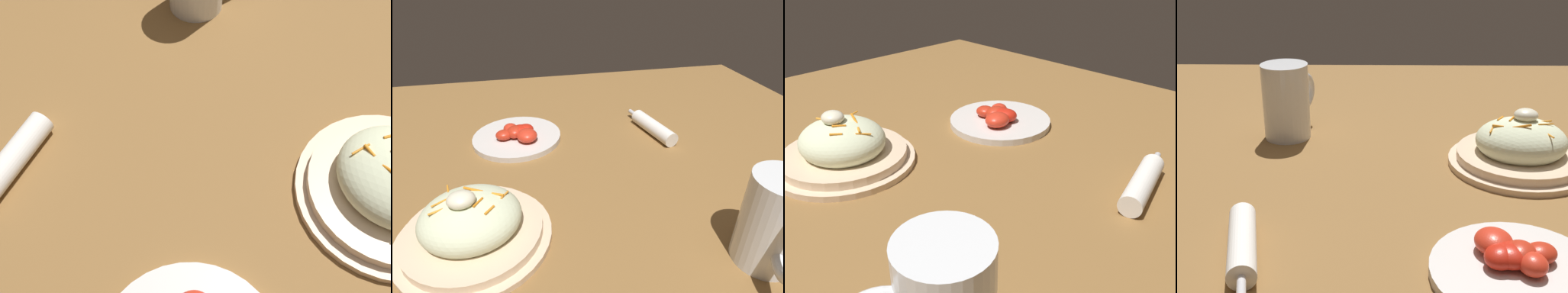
# 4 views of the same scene
# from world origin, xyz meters

# --- Properties ---
(ground_plane) EXTENTS (1.43, 1.43, 0.00)m
(ground_plane) POSITION_xyz_m (0.00, 0.00, 0.00)
(ground_plane) COLOR olive
(salad_plate) EXTENTS (0.23, 0.23, 0.10)m
(salad_plate) POSITION_xyz_m (-0.17, -0.04, 0.03)
(salad_plate) COLOR beige
(salad_plate) RESTS_ON ground_plane
(beer_mug) EXTENTS (0.09, 0.13, 0.14)m
(beer_mug) POSITION_xyz_m (0.23, -0.17, 0.06)
(beer_mug) COLOR white
(beer_mug) RESTS_ON ground_plane
(napkin_roll) EXTENTS (0.07, 0.18, 0.03)m
(napkin_roll) POSITION_xyz_m (0.22, 0.23, 0.02)
(napkin_roll) COLOR white
(napkin_roll) RESTS_ON ground_plane
(tomato_plate) EXTENTS (0.20, 0.20, 0.04)m
(tomato_plate) POSITION_xyz_m (-0.10, 0.26, 0.01)
(tomato_plate) COLOR silver
(tomato_plate) RESTS_ON ground_plane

